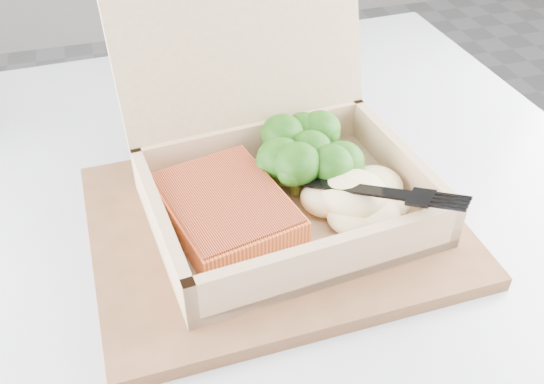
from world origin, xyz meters
name	(u,v)px	position (x,y,z in m)	size (l,w,h in m)	color
cafe_table	(236,377)	(-0.65, -0.11, 0.55)	(0.87, 0.87, 0.74)	black
serving_tray	(274,224)	(-0.60, -0.09, 0.75)	(0.33, 0.26, 0.01)	brown
takeout_container	(271,143)	(-0.60, -0.05, 0.81)	(0.26, 0.26, 0.22)	tan
salmon_fillet	(226,209)	(-0.65, -0.10, 0.78)	(0.10, 0.13, 0.03)	orange
broccoli_pile	(310,155)	(-0.55, -0.05, 0.79)	(0.12, 0.12, 0.04)	#286D18
mashed_potatoes	(354,194)	(-0.54, -0.11, 0.79)	(0.10, 0.09, 0.03)	beige
plastic_fork	(322,180)	(-0.56, -0.10, 0.80)	(0.13, 0.13, 0.03)	black
receipt	(224,134)	(-0.61, 0.07, 0.75)	(0.08, 0.14, 0.00)	white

